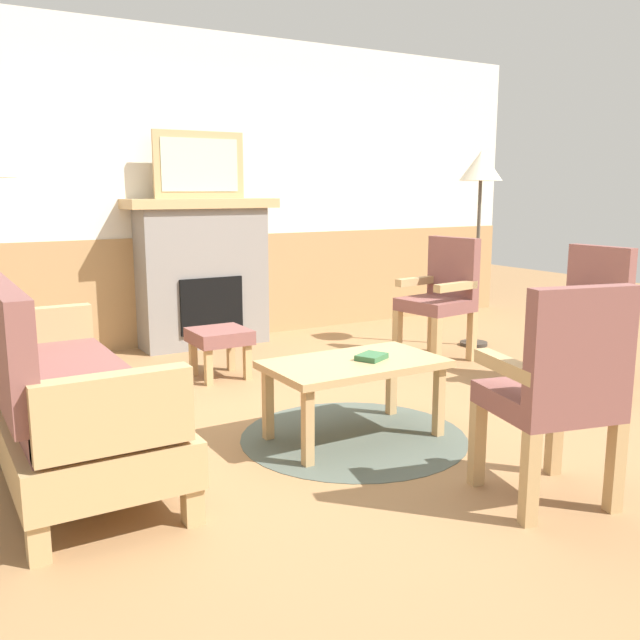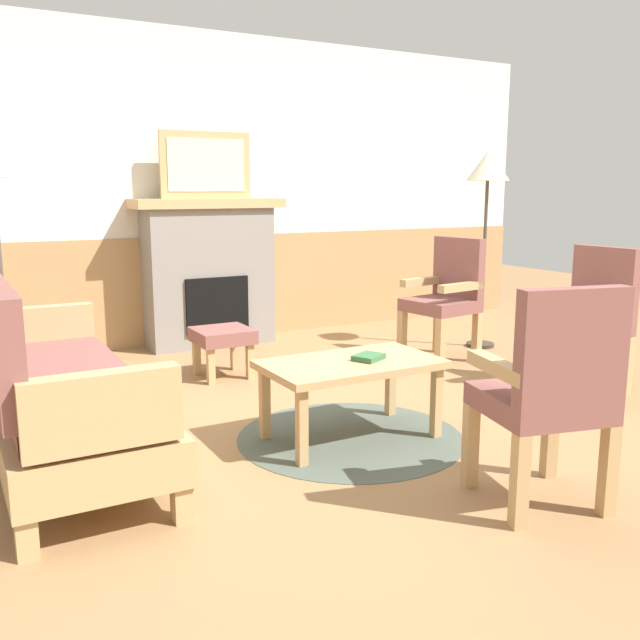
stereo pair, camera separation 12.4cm
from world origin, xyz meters
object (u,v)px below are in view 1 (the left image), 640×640
armchair_by_window_left (586,312)px  footstool (219,339)px  armchair_near_fireplace (442,293)px  book_on_table (372,357)px  fireplace (203,272)px  floor_lamp_by_chairs (481,178)px  coffee_table (354,370)px  framed_picture (199,165)px  armchair_front_left (558,385)px  couch (59,393)px

armchair_by_window_left → footstool: bearing=143.2°
armchair_near_fireplace → armchair_by_window_left: 1.20m
book_on_table → fireplace: bearing=88.8°
footstool → floor_lamp_by_chairs: floor_lamp_by_chairs is taller
coffee_table → armchair_near_fireplace: size_ratio=0.98×
coffee_table → fireplace: bearing=86.7°
framed_picture → book_on_table: size_ratio=4.93×
armchair_near_fireplace → armchair_front_left: bearing=-120.0°
book_on_table → footstool: book_on_table is taller
armchair_near_fireplace → book_on_table: bearing=-141.8°
framed_picture → armchair_near_fireplace: bearing=-44.5°
framed_picture → footstool: 1.69m
framed_picture → coffee_table: framed_picture is taller
footstool → armchair_by_window_left: (2.05, -1.53, 0.25)m
couch → floor_lamp_by_chairs: (3.67, 1.04, 1.05)m
fireplace → armchair_front_left: bearing=-87.9°
fireplace → coffee_table: size_ratio=1.35×
fireplace → armchair_near_fireplace: (1.47, -1.44, -0.11)m
framed_picture → floor_lamp_by_chairs: bearing=-31.1°
fireplace → framed_picture: 0.91m
footstool → armchair_near_fireplace: bearing=-11.8°
armchair_near_fireplace → framed_picture: bearing=135.5°
book_on_table → footstool: bearing=98.9°
coffee_table → armchair_near_fireplace: armchair_near_fireplace is taller
armchair_by_window_left → armchair_front_left: size_ratio=1.00×
couch → footstool: couch is taller
framed_picture → armchair_by_window_left: size_ratio=0.82×
fireplace → coffee_table: 2.63m
floor_lamp_by_chairs → armchair_near_fireplace: bearing=-159.6°
footstool → armchair_near_fireplace: armchair_near_fireplace is taller
couch → armchair_near_fireplace: 3.21m
couch → armchair_near_fireplace: bearing=15.0°
footstool → armchair_near_fireplace: size_ratio=0.41×
fireplace → framed_picture: framed_picture is taller
floor_lamp_by_chairs → framed_picture: bearing=148.9°
couch → book_on_table: 1.62m
fireplace → armchair_front_left: (0.14, -3.75, -0.11)m
framed_picture → armchair_front_left: 3.89m
floor_lamp_by_chairs → couch: bearing=-164.1°
armchair_by_window_left → book_on_table: bearing=-178.9°
footstool → armchair_by_window_left: armchair_by_window_left is taller
fireplace → couch: bearing=-125.6°
book_on_table → armchair_front_left: bearing=-80.1°
armchair_by_window_left → armchair_near_fireplace: bearing=103.4°
couch → armchair_front_left: bearing=-39.9°
framed_picture → coffee_table: size_ratio=0.83×
coffee_table → framed_picture: bearing=86.7°
floor_lamp_by_chairs → coffee_table: bearing=-147.7°
floor_lamp_by_chairs → armchair_by_window_left: bearing=-102.0°
framed_picture → book_on_table: 2.87m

